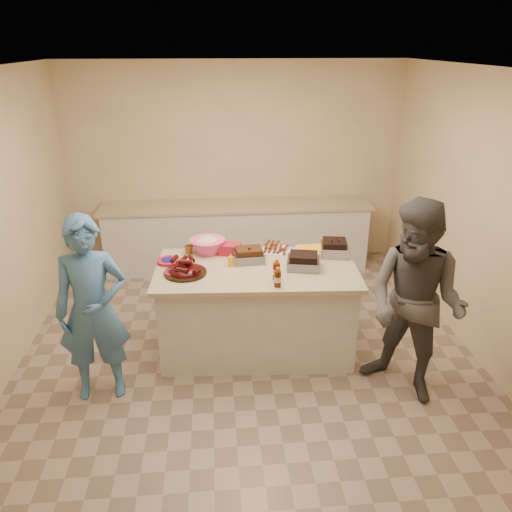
{
  "coord_description": "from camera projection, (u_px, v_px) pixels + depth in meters",
  "views": [
    {
      "loc": [
        -0.29,
        -4.17,
        2.91
      ],
      "look_at": [
        0.09,
        0.19,
        1.01
      ],
      "focal_mm": 35.0,
      "sensor_mm": 36.0,
      "label": 1
    }
  ],
  "objects": [
    {
      "name": "room",
      "position": [
        249.0,
        356.0,
        5.0
      ],
      "size": [
        4.5,
        5.0,
        2.7
      ],
      "primitive_type": null,
      "color": "beige",
      "rests_on": "ground"
    },
    {
      "name": "pulled_pork_tray",
      "position": [
        249.0,
        261.0,
        4.9
      ],
      "size": [
        0.31,
        0.24,
        0.09
      ],
      "primitive_type": "cube",
      "rotation": [
        0.0,
        0.0,
        0.07
      ],
      "color": "#47230F",
      "rests_on": "island"
    },
    {
      "name": "guest_blue",
      "position": [
        105.0,
        391.0,
        4.5
      ],
      "size": [
        0.78,
        1.72,
        0.4
      ],
      "primitive_type": "imported",
      "rotation": [
        0.0,
        0.0,
        0.11
      ],
      "color": "teal",
      "rests_on": "ground"
    },
    {
      "name": "plate_stack_small",
      "position": [
        174.0,
        274.0,
        4.64
      ],
      "size": [
        0.19,
        0.19,
        0.02
      ],
      "primitive_type": "cylinder",
      "rotation": [
        0.0,
        0.0,
        -0.05
      ],
      "color": "#A71526",
      "rests_on": "island"
    },
    {
      "name": "bbq_bottle_b",
      "position": [
        276.0,
        279.0,
        4.53
      ],
      "size": [
        0.07,
        0.07,
        0.2
      ],
      "primitive_type": "cylinder",
      "rotation": [
        0.0,
        0.0,
        -0.05
      ],
      "color": "#411805",
      "rests_on": "island"
    },
    {
      "name": "brisket_tray",
      "position": [
        303.0,
        268.0,
        4.76
      ],
      "size": [
        0.35,
        0.31,
        0.09
      ],
      "primitive_type": "cube",
      "rotation": [
        0.0,
        0.0,
        -0.19
      ],
      "color": "black",
      "rests_on": "island"
    },
    {
      "name": "plate_stack_large",
      "position": [
        169.0,
        262.0,
        4.88
      ],
      "size": [
        0.24,
        0.24,
        0.03
      ],
      "primitive_type": "cylinder",
      "rotation": [
        0.0,
        0.0,
        -0.05
      ],
      "color": "#A71526",
      "rests_on": "island"
    },
    {
      "name": "bbq_bottle_a",
      "position": [
        277.0,
        286.0,
        4.4
      ],
      "size": [
        0.06,
        0.06,
        0.18
      ],
      "primitive_type": "cylinder",
      "rotation": [
        0.0,
        0.0,
        -0.05
      ],
      "color": "#411805",
      "rests_on": "island"
    },
    {
      "name": "basket_stack",
      "position": [
        230.0,
        254.0,
        5.08
      ],
      "size": [
        0.25,
        0.21,
        0.11
      ],
      "primitive_type": "cube",
      "rotation": [
        0.0,
        0.0,
        -0.26
      ],
      "color": "#A71526",
      "rests_on": "island"
    },
    {
      "name": "roasting_pan",
      "position": [
        334.0,
        255.0,
        5.05
      ],
      "size": [
        0.31,
        0.31,
        0.11
      ],
      "primitive_type": "cube",
      "rotation": [
        0.0,
        0.0,
        -0.18
      ],
      "color": "gray",
      "rests_on": "island"
    },
    {
      "name": "sauce_bowl",
      "position": [
        255.0,
        261.0,
        4.91
      ],
      "size": [
        0.15,
        0.05,
        0.15
      ],
      "primitive_type": "imported",
      "rotation": [
        0.0,
        0.0,
        -0.05
      ],
      "color": "silver",
      "rests_on": "island"
    },
    {
      "name": "back_counter",
      "position": [
        237.0,
        236.0,
        6.83
      ],
      "size": [
        3.6,
        0.64,
        0.9
      ],
      "primitive_type": null,
      "color": "silver",
      "rests_on": "ground"
    },
    {
      "name": "guest_gray",
      "position": [
        403.0,
        390.0,
        4.51
      ],
      "size": [
        1.9,
        1.84,
        0.68
      ],
      "primitive_type": "imported",
      "rotation": [
        0.0,
        0.0,
        -0.83
      ],
      "color": "#514E49",
      "rests_on": "ground"
    },
    {
      "name": "plastic_cup",
      "position": [
        189.0,
        253.0,
        5.08
      ],
      "size": [
        0.1,
        0.09,
        0.09
      ],
      "primitive_type": "imported",
      "rotation": [
        0.0,
        0.0,
        -0.05
      ],
      "color": "brown",
      "rests_on": "island"
    },
    {
      "name": "sausage_plate",
      "position": [
        276.0,
        251.0,
        5.15
      ],
      "size": [
        0.38,
        0.38,
        0.05
      ],
      "primitive_type": "cylinder",
      "rotation": [
        0.0,
        0.0,
        -0.33
      ],
      "color": "silver",
      "rests_on": "island"
    },
    {
      "name": "mustard_bottle",
      "position": [
        231.0,
        266.0,
        4.8
      ],
      "size": [
        0.05,
        0.05,
        0.13
      ],
      "primitive_type": "cylinder",
      "rotation": [
        0.0,
        0.0,
        -0.05
      ],
      "color": "#EFAB09",
      "rests_on": "island"
    },
    {
      "name": "rib_platter",
      "position": [
        185.0,
        274.0,
        4.65
      ],
      "size": [
        0.44,
        0.44,
        0.16
      ],
      "primitive_type": null,
      "rotation": [
        0.0,
        0.0,
        0.12
      ],
      "color": "#460606",
      "rests_on": "island"
    },
    {
      "name": "coleslaw_bowl",
      "position": [
        208.0,
        253.0,
        5.11
      ],
      "size": [
        0.38,
        0.38,
        0.25
      ],
      "primitive_type": null,
      "rotation": [
        0.0,
        0.0,
        -0.05
      ],
      "color": "#EF4986",
      "rests_on": "island"
    },
    {
      "name": "mac_cheese_dish",
      "position": [
        313.0,
        255.0,
        5.05
      ],
      "size": [
        0.33,
        0.25,
        0.09
      ],
      "primitive_type": "cube",
      "rotation": [
        0.0,
        0.0,
        0.06
      ],
      "color": "yellow",
      "rests_on": "island"
    },
    {
      "name": "island",
      "position": [
        256.0,
        348.0,
        5.13
      ],
      "size": [
        1.98,
        1.11,
        0.91
      ],
      "primitive_type": null,
      "rotation": [
        0.0,
        0.0,
        -0.05
      ],
      "color": "silver",
      "rests_on": "ground"
    }
  ]
}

